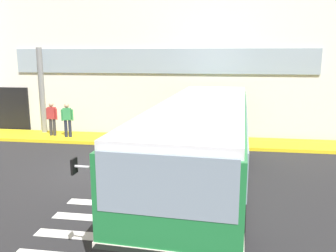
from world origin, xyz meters
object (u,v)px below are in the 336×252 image
passenger_near_column (52,117)px  passenger_by_doorway (67,117)px  bus_main_foreground (203,145)px  entry_support_column (42,91)px

passenger_near_column → passenger_by_doorway: size_ratio=1.00×
bus_main_foreground → passenger_by_doorway: 8.59m
bus_main_foreground → passenger_near_column: (-7.71, 5.38, -0.25)m
entry_support_column → bus_main_foreground: size_ratio=0.38×
passenger_by_doorway → passenger_near_column: bearing=169.7°
bus_main_foreground → passenger_near_column: size_ratio=6.82×
entry_support_column → bus_main_foreground: bearing=-35.4°
bus_main_foreground → passenger_by_doorway: (-6.82, 5.22, -0.22)m
entry_support_column → passenger_by_doorway: bearing=-26.3°
passenger_near_column → passenger_by_doorway: (0.88, -0.16, 0.03)m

